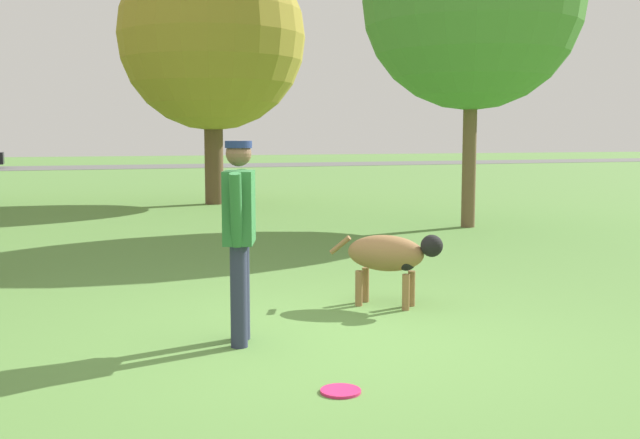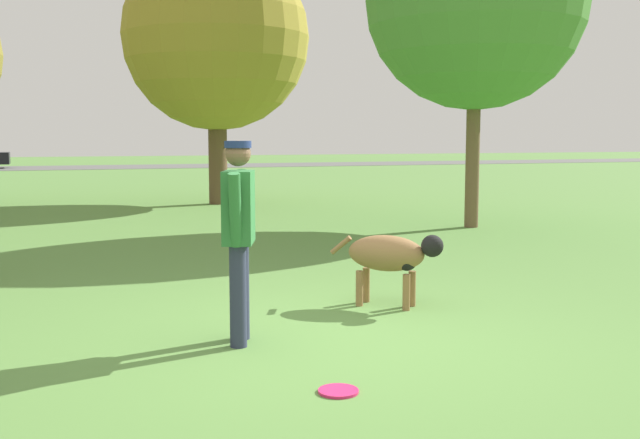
# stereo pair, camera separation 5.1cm
# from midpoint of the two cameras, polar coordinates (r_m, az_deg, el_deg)

# --- Properties ---
(ground_plane) EXTENTS (120.00, 120.00, 0.00)m
(ground_plane) POSITION_cam_midpoint_polar(r_m,az_deg,el_deg) (5.98, -0.43, -9.24)
(ground_plane) COLOR #56843D
(far_road_strip) EXTENTS (120.00, 6.00, 0.01)m
(far_road_strip) POSITION_cam_midpoint_polar(r_m,az_deg,el_deg) (41.70, -18.04, 3.79)
(far_road_strip) COLOR #5B5B59
(far_road_strip) RESTS_ON ground_plane
(person) EXTENTS (0.35, 0.66, 1.57)m
(person) POSITION_cam_midpoint_polar(r_m,az_deg,el_deg) (5.78, -6.41, -0.46)
(person) COLOR #2D334C
(person) RESTS_ON ground_plane
(dog) EXTENTS (0.90, 0.86, 0.71)m
(dog) POSITION_cam_midpoint_polar(r_m,az_deg,el_deg) (7.09, 5.18, -2.72)
(dog) COLOR olive
(dog) RESTS_ON ground_plane
(frisbee) EXTENTS (0.26, 0.26, 0.02)m
(frisbee) POSITION_cam_midpoint_polar(r_m,az_deg,el_deg) (4.83, 1.28, -12.93)
(frisbee) COLOR #E52366
(frisbee) RESTS_ON ground_plane
(tree_mid_center) EXTENTS (4.40, 4.40, 6.15)m
(tree_mid_center) POSITION_cam_midpoint_polar(r_m,az_deg,el_deg) (18.28, -8.31, 13.58)
(tree_mid_center) COLOR brown
(tree_mid_center) RESTS_ON ground_plane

